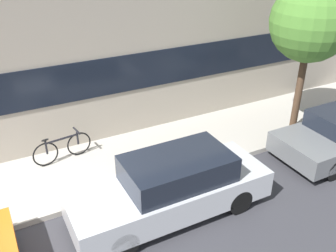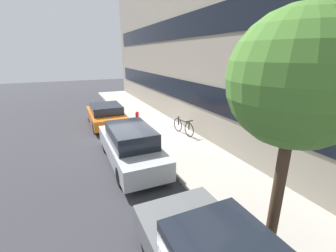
% 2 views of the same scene
% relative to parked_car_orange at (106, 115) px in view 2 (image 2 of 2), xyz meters
% --- Properties ---
extents(ground_plane, '(56.00, 56.00, 0.00)m').
position_rel_parked_car_orange_xyz_m(ground_plane, '(2.70, 1.05, -0.62)').
color(ground_plane, '#333338').
extents(sidewalk_strip, '(28.00, 2.73, 0.14)m').
position_rel_parked_car_orange_xyz_m(sidewalk_strip, '(2.70, 2.41, -0.55)').
color(sidewalk_strip, '#A8A399').
rests_on(sidewalk_strip, ground_plane).
extents(rowhouse_facade, '(28.00, 1.02, 9.55)m').
position_rel_parked_car_orange_xyz_m(rowhouse_facade, '(2.70, 4.22, 4.16)').
color(rowhouse_facade, gray).
rests_on(rowhouse_facade, ground_plane).
extents(parked_car_orange, '(3.88, 1.80, 1.23)m').
position_rel_parked_car_orange_xyz_m(parked_car_orange, '(0.00, 0.00, 0.00)').
color(parked_car_orange, '#D16619').
rests_on(parked_car_orange, ground_plane).
extents(parked_car_silver, '(4.57, 1.60, 1.47)m').
position_rel_parked_car_orange_xyz_m(parked_car_silver, '(5.23, 0.00, 0.10)').
color(parked_car_silver, '#B2B5BA').
rests_on(parked_car_silver, ground_plane).
extents(fire_hydrant, '(0.48, 0.27, 0.66)m').
position_rel_parked_car_orange_xyz_m(fire_hydrant, '(0.72, 1.62, -0.15)').
color(fire_hydrant, red).
rests_on(fire_hydrant, sidewalk_strip).
extents(bicycle, '(1.64, 0.44, 0.80)m').
position_rel_parked_car_orange_xyz_m(bicycle, '(3.52, 3.15, -0.08)').
color(bicycle, black).
rests_on(bicycle, sidewalk_strip).
extents(street_tree, '(2.28, 2.28, 4.56)m').
position_rel_parked_car_orange_xyz_m(street_tree, '(10.38, 1.50, 2.92)').
color(street_tree, '#473323').
rests_on(street_tree, sidewalk_strip).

